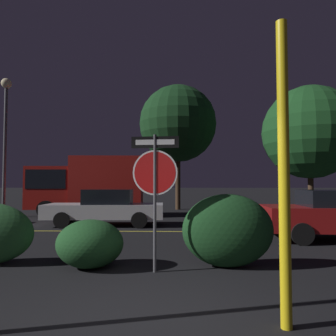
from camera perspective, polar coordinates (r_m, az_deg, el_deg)
ground_plane at (r=4.24m, az=-4.85°, el=-25.53°), size 260.00×260.00×0.00m
road_center_stripe at (r=11.45m, az=-0.49°, el=-10.98°), size 42.15×0.12×0.01m
stop_sign at (r=6.17m, az=-2.29°, el=-1.09°), size 0.91×0.10×2.57m
yellow_pole_right at (r=4.02m, az=19.53°, el=-0.56°), size 0.13×0.13×3.57m
hedge_bush_2 at (r=6.74m, az=-13.44°, el=-12.69°), size 1.31×1.15×0.94m
hedge_bush_3 at (r=6.68m, az=10.34°, el=-10.64°), size 1.80×0.87×1.44m
passing_car_2 at (r=13.24m, az=-10.80°, el=-6.77°), size 4.74×2.03×1.42m
passing_car_3 at (r=10.84m, az=27.25°, el=-7.25°), size 4.34×2.23×1.46m
delivery_truck at (r=17.19m, az=-14.08°, el=-2.76°), size 5.73×2.63×3.00m
street_lamp at (r=18.47m, az=-26.44°, el=7.41°), size 0.52×0.52×6.96m
tree_0 at (r=21.36m, az=1.73°, el=7.70°), size 4.97×4.97×8.01m
tree_1 at (r=21.29m, az=23.44°, el=5.72°), size 5.52×5.52×7.46m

